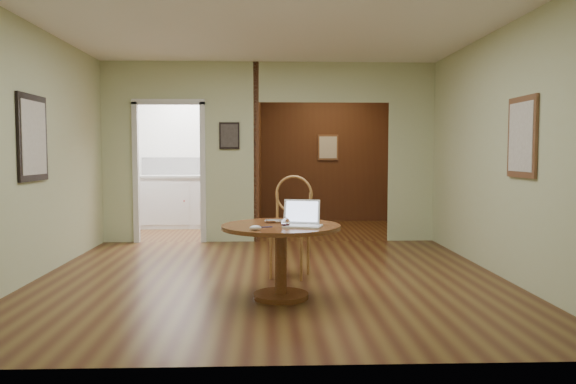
{
  "coord_description": "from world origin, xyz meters",
  "views": [
    {
      "loc": [
        -0.03,
        -5.96,
        1.34
      ],
      "look_at": [
        0.18,
        -0.2,
        0.94
      ],
      "focal_mm": 35.0,
      "sensor_mm": 36.0,
      "label": 1
    }
  ],
  "objects_px": {
    "dining_table": "(281,244)",
    "chair": "(291,220)",
    "open_laptop": "(302,219)",
    "closed_laptop": "(282,222)"
  },
  "relations": [
    {
      "from": "dining_table",
      "to": "chair",
      "type": "distance_m",
      "value": 0.98
    },
    {
      "from": "chair",
      "to": "open_laptop",
      "type": "relative_size",
      "value": 2.88
    },
    {
      "from": "dining_table",
      "to": "open_laptop",
      "type": "xyz_separation_m",
      "value": [
        0.19,
        -0.1,
        0.24
      ]
    },
    {
      "from": "dining_table",
      "to": "chair",
      "type": "relative_size",
      "value": 1.0
    },
    {
      "from": "chair",
      "to": "open_laptop",
      "type": "distance_m",
      "value": 1.08
    },
    {
      "from": "dining_table",
      "to": "closed_laptop",
      "type": "xyz_separation_m",
      "value": [
        0.01,
        0.13,
        0.19
      ]
    },
    {
      "from": "chair",
      "to": "closed_laptop",
      "type": "height_order",
      "value": "chair"
    },
    {
      "from": "dining_table",
      "to": "open_laptop",
      "type": "relative_size",
      "value": 2.88
    },
    {
      "from": "dining_table",
      "to": "open_laptop",
      "type": "distance_m",
      "value": 0.32
    },
    {
      "from": "dining_table",
      "to": "closed_laptop",
      "type": "bearing_deg",
      "value": 85.38
    }
  ]
}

